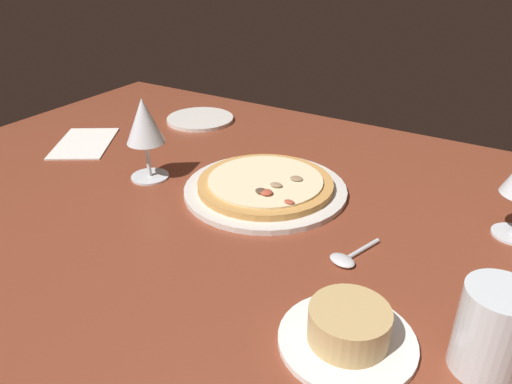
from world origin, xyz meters
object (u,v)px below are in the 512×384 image
Objects in this scene: pizza_main at (265,186)px; wine_glass_far at (144,124)px; spoon at (347,258)px; ramekin_on_saucer at (348,330)px; side_plate at (200,119)px; water_glass at (491,335)px; paper_menu at (84,143)px.

wine_glass_far is at bearing 16.19° from pizza_main.
wine_glass_far is 1.59× the size of spoon.
ramekin_on_saucer reaches higher than pizza_main.
pizza_main is 41.13cm from side_plate.
water_glass is (-62.55, 16.28, -6.32)cm from wine_glass_far.
ramekin_on_saucer is 14.77cm from water_glass.
pizza_main is 46.59cm from water_glass.
water_glass is at bearing -162.02° from ramekin_on_saucer.
water_glass reaches higher than pizza_main.
pizza_main is 24.86cm from wine_glass_far.
wine_glass_far reaches higher than spoon.
wine_glass_far reaches higher than water_glass.
paper_menu is (46.17, 1.17, -1.00)cm from pizza_main.
paper_menu is 1.81× the size of spoon.
wine_glass_far is 1.52× the size of water_glass.
ramekin_on_saucer is (-26.72, 27.16, 0.83)cm from pizza_main.
wine_glass_far reaches higher than paper_menu.
ramekin_on_saucer is 1.01× the size of wine_glass_far.
pizza_main is 46.20cm from paper_menu.
pizza_main reaches higher than side_plate.
ramekin_on_saucer is 1.53× the size of water_glass.
spoon is at bearing -68.14° from ramekin_on_saucer.
water_glass is at bearing 150.80° from pizza_main.
wine_glass_far is at bearing -14.59° from water_glass.
pizza_main is at bearing -29.20° from water_glass.
wine_glass_far is 44.24cm from spoon.
pizza_main is 1.87× the size of wine_glass_far.
side_plate reaches higher than paper_menu.
water_glass is at bearing 151.86° from spoon.
spoon is at bearing 138.36° from paper_menu.
paper_menu is (72.90, -25.99, -1.83)cm from ramekin_on_saucer.
water_glass is at bearing 133.66° from paper_menu.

